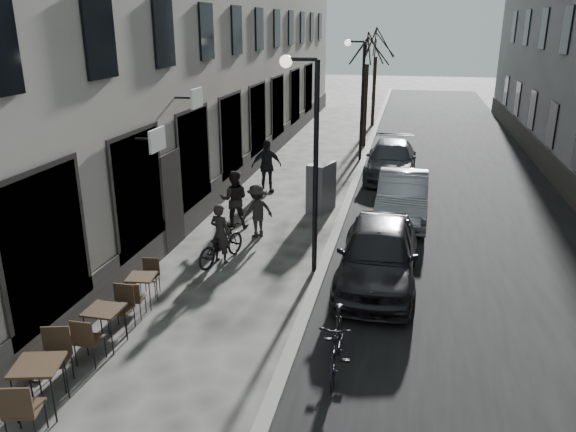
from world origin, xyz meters
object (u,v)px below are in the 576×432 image
at_px(bistro_set_c, 142,287).
at_px(pedestrian_near, 234,199).
at_px(tree_far, 376,43).
at_px(pedestrian_mid, 257,211).
at_px(car_mid, 402,196).
at_px(car_far, 391,160).
at_px(moped, 336,343).
at_px(utility_cabinet, 321,187).
at_px(streetlamp_far, 359,87).
at_px(bistro_set_b, 105,323).
at_px(bicycle, 221,244).
at_px(pedestrian_far, 266,166).
at_px(bistro_set_a, 40,382).
at_px(tree_near, 368,47).
at_px(streetlamp_near, 309,143).
at_px(sign_board, 34,348).
at_px(car_near, 378,254).

height_order(bistro_set_c, pedestrian_near, pedestrian_near).
relative_size(tree_far, pedestrian_mid, 3.75).
height_order(pedestrian_near, car_mid, pedestrian_near).
xyz_separation_m(car_far, moped, (-0.38, -13.39, -0.12)).
bearing_deg(utility_cabinet, streetlamp_far, 103.69).
height_order(bistro_set_b, pedestrian_mid, pedestrian_mid).
bearing_deg(car_mid, pedestrian_near, -158.64).
bearing_deg(moped, pedestrian_near, 118.60).
xyz_separation_m(car_mid, moped, (-0.91, -8.44, -0.15)).
bearing_deg(car_far, bicycle, -111.66).
relative_size(utility_cabinet, pedestrian_far, 0.83).
relative_size(bistro_set_b, bistro_set_c, 1.10).
xyz_separation_m(tree_far, bistro_set_a, (-3.16, -27.03, -4.15)).
distance_m(pedestrian_near, pedestrian_mid, 1.06).
relative_size(tree_near, utility_cabinet, 3.64).
bearing_deg(pedestrian_near, tree_near, -113.95).
distance_m(streetlamp_near, bicycle, 3.49).
distance_m(sign_board, pedestrian_mid, 7.42).
relative_size(streetlamp_far, car_mid, 1.20).
relative_size(bistro_set_a, pedestrian_mid, 1.16).
bearing_deg(bistro_set_c, pedestrian_mid, 65.90).
xyz_separation_m(tree_far, car_far, (1.54, -11.61, -3.99)).
height_order(bistro_set_b, moped, moped).
bearing_deg(car_far, tree_near, 106.11).
relative_size(pedestrian_near, car_far, 0.37).
distance_m(streetlamp_near, tree_near, 15.08).
xyz_separation_m(pedestrian_far, car_near, (4.34, -6.72, -0.19)).
relative_size(bistro_set_a, pedestrian_near, 1.03).
bearing_deg(car_mid, pedestrian_mid, -147.70).
relative_size(tree_near, car_mid, 1.34).
bearing_deg(bistro_set_b, streetlamp_far, 79.60).
bearing_deg(streetlamp_far, streetlamp_near, -90.00).
xyz_separation_m(streetlamp_far, utility_cabinet, (-0.41, -7.32, -2.38)).
xyz_separation_m(tree_near, bistro_set_b, (-3.13, -19.12, -4.19)).
distance_m(bistro_set_a, moped, 4.78).
distance_m(tree_far, moped, 25.36).
distance_m(utility_cabinet, bicycle, 4.97).
height_order(streetlamp_near, tree_near, tree_near).
distance_m(bistro_set_a, car_far, 16.12).
distance_m(pedestrian_mid, car_mid, 4.65).
distance_m(streetlamp_far, utility_cabinet, 7.71).
relative_size(streetlamp_near, pedestrian_mid, 3.35).
relative_size(sign_board, car_near, 0.26).
bearing_deg(pedestrian_mid, car_far, -158.11).
bearing_deg(moped, car_mid, 81.93).
height_order(bistro_set_b, pedestrian_near, pedestrian_near).
height_order(bicycle, car_mid, car_mid).
distance_m(tree_far, car_far, 12.38).
height_order(bistro_set_c, car_near, car_near).
xyz_separation_m(streetlamp_near, bistro_set_b, (-3.06, -4.12, -2.69)).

